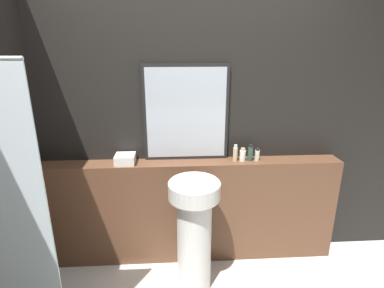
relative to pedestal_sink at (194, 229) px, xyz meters
name	(u,v)px	position (x,y,z in m)	size (l,w,h in m)	color
wall_back	(191,124)	(0.01, 0.51, 0.72)	(8.00, 0.06, 2.50)	black
vanity_counter	(192,211)	(0.01, 0.38, -0.06)	(2.57, 0.20, 0.95)	brown
pedestal_sink	(194,229)	(0.00, 0.00, 0.00)	(0.39, 0.39, 0.94)	silver
mirror	(186,113)	(-0.04, 0.46, 0.82)	(0.71, 0.03, 0.81)	black
towel_stack	(125,159)	(-0.55, 0.38, 0.45)	(0.16, 0.16, 0.08)	silver
shampoo_bottle	(235,154)	(0.38, 0.38, 0.48)	(0.04, 0.04, 0.14)	#C6B284
conditioner_bottle	(243,155)	(0.44, 0.38, 0.47)	(0.05, 0.05, 0.11)	white
lotion_bottle	(250,153)	(0.51, 0.38, 0.48)	(0.04, 0.04, 0.15)	#2D4C3D
body_wash_bottle	(257,155)	(0.57, 0.38, 0.47)	(0.04, 0.04, 0.11)	beige
shower_panel	(9,231)	(-1.05, -0.54, 0.39)	(0.45, 0.02, 1.84)	silver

